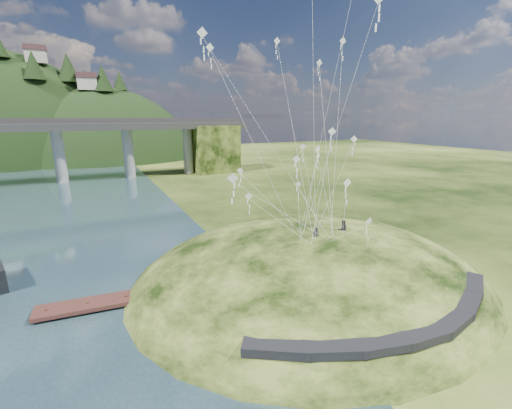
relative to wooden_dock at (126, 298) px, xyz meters
name	(u,v)px	position (x,y,z in m)	size (l,w,h in m)	color
ground	(245,307)	(8.83, -5.04, -0.43)	(320.00, 320.00, 0.00)	black
grass_hill	(309,291)	(16.83, -3.04, -1.93)	(36.00, 32.00, 13.00)	black
footpath	(406,323)	(16.29, -14.79, 1.65)	(22.29, 5.84, 0.83)	black
bridge	(6,143)	(-17.63, 65.02, 9.27)	(160.00, 11.00, 15.00)	#2D2B2B
wooden_dock	(126,298)	(0.00, 0.00, 0.00)	(13.97, 3.32, 0.99)	#3A1D17
kite_flyers	(337,222)	(18.75, -4.23, 5.44)	(4.46, 1.33, 1.96)	#23242F
kite_swarm	(299,113)	(16.34, -0.93, 15.30)	(19.20, 17.23, 21.64)	white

